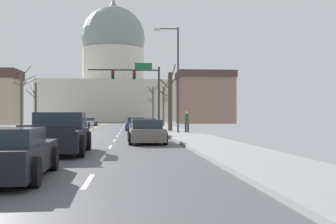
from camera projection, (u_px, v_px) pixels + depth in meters
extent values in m
cube|color=#4E4E53|center=(74.00, 135.00, 33.07)|extent=(14.00, 180.00, 0.06)
cube|color=yellow|center=(73.00, 134.00, 33.06)|extent=(0.10, 176.40, 0.00)
cube|color=yellow|center=(76.00, 134.00, 33.08)|extent=(0.10, 176.40, 0.00)
cube|color=silver|center=(88.00, 181.00, 9.39)|extent=(0.12, 2.20, 0.00)
cube|color=silver|center=(103.00, 158.00, 14.57)|extent=(0.12, 2.20, 0.00)
cube|color=silver|center=(110.00, 147.00, 19.75)|extent=(0.12, 2.20, 0.00)
cube|color=silver|center=(114.00, 140.00, 24.92)|extent=(0.12, 2.20, 0.00)
cube|color=silver|center=(117.00, 136.00, 30.10)|extent=(0.12, 2.20, 0.00)
cube|color=silver|center=(119.00, 133.00, 35.28)|extent=(0.12, 2.20, 0.00)
cube|color=silver|center=(121.00, 131.00, 40.46)|extent=(0.12, 2.20, 0.00)
cube|color=silver|center=(122.00, 129.00, 45.64)|extent=(0.12, 2.20, 0.00)
cube|color=silver|center=(123.00, 128.00, 50.82)|extent=(0.12, 2.20, 0.00)
cube|color=silver|center=(123.00, 127.00, 56.00)|extent=(0.12, 2.20, 0.00)
cube|color=silver|center=(124.00, 126.00, 61.17)|extent=(0.12, 2.20, 0.00)
cube|color=silver|center=(124.00, 125.00, 66.35)|extent=(0.12, 2.20, 0.00)
cube|color=silver|center=(125.00, 124.00, 71.53)|extent=(0.12, 2.20, 0.00)
cube|color=silver|center=(125.00, 124.00, 76.71)|extent=(0.12, 2.20, 0.00)
cube|color=silver|center=(126.00, 123.00, 81.89)|extent=(0.12, 2.20, 0.00)
cube|color=silver|center=(126.00, 123.00, 87.07)|extent=(0.12, 2.20, 0.00)
cube|color=silver|center=(126.00, 122.00, 92.25)|extent=(0.12, 2.20, 0.00)
cube|color=silver|center=(126.00, 122.00, 97.43)|extent=(0.12, 2.20, 0.00)
cube|color=silver|center=(18.00, 137.00, 29.47)|extent=(0.12, 2.20, 0.00)
cube|color=silver|center=(35.00, 133.00, 34.65)|extent=(0.12, 2.20, 0.00)
cube|color=silver|center=(47.00, 131.00, 39.83)|extent=(0.12, 2.20, 0.00)
cube|color=silver|center=(57.00, 129.00, 45.01)|extent=(0.12, 2.20, 0.00)
cube|color=silver|center=(64.00, 128.00, 50.19)|extent=(0.12, 2.20, 0.00)
cube|color=silver|center=(70.00, 127.00, 55.37)|extent=(0.12, 2.20, 0.00)
cube|color=silver|center=(76.00, 126.00, 60.54)|extent=(0.12, 2.20, 0.00)
cube|color=silver|center=(80.00, 125.00, 65.72)|extent=(0.12, 2.20, 0.00)
cube|color=silver|center=(84.00, 124.00, 70.90)|extent=(0.12, 2.20, 0.00)
cube|color=silver|center=(87.00, 124.00, 76.08)|extent=(0.12, 2.20, 0.00)
cube|color=silver|center=(90.00, 123.00, 81.26)|extent=(0.12, 2.20, 0.00)
cube|color=silver|center=(92.00, 123.00, 86.44)|extent=(0.12, 2.20, 0.00)
cube|color=silver|center=(94.00, 122.00, 91.62)|extent=(0.12, 2.20, 0.00)
cube|color=silver|center=(96.00, 122.00, 96.79)|extent=(0.12, 2.20, 0.00)
cube|color=gray|center=(180.00, 133.00, 33.84)|extent=(3.00, 180.00, 0.14)
cylinder|color=#28282D|center=(159.00, 97.00, 46.15)|extent=(0.22, 0.22, 6.79)
cylinder|color=#28282D|center=(124.00, 70.00, 45.82)|extent=(7.80, 0.16, 0.16)
cube|color=black|center=(134.00, 75.00, 45.92)|extent=(0.32, 0.28, 0.92)
sphere|color=red|center=(134.00, 72.00, 45.77)|extent=(0.22, 0.22, 0.22)
sphere|color=#332B05|center=(134.00, 75.00, 45.76)|extent=(0.22, 0.22, 0.22)
sphere|color=black|center=(134.00, 77.00, 45.76)|extent=(0.22, 0.22, 0.22)
cube|color=black|center=(113.00, 75.00, 45.71)|extent=(0.32, 0.28, 0.92)
sphere|color=red|center=(113.00, 72.00, 45.56)|extent=(0.22, 0.22, 0.22)
sphere|color=#332B05|center=(113.00, 75.00, 45.55)|extent=(0.22, 0.22, 0.22)
sphere|color=black|center=(113.00, 77.00, 45.55)|extent=(0.22, 0.22, 0.22)
cube|color=#146033|center=(143.00, 66.00, 46.04)|extent=(1.90, 0.06, 0.70)
cylinder|color=#333338|center=(178.00, 80.00, 32.87)|extent=(0.14, 0.14, 8.36)
cylinder|color=#333338|center=(168.00, 29.00, 32.84)|extent=(1.67, 0.09, 0.09)
cube|color=#B2B2AD|center=(157.00, 29.00, 32.76)|extent=(0.56, 0.24, 0.16)
cube|color=beige|center=(113.00, 102.00, 108.44)|extent=(35.50, 22.84, 10.14)
cylinder|color=beige|center=(113.00, 66.00, 108.52)|extent=(15.88, 15.88, 8.72)
sphere|color=gray|center=(113.00, 38.00, 108.59)|extent=(16.42, 16.42, 16.42)
cone|color=gray|center=(113.00, 2.00, 108.67)|extent=(1.80, 1.80, 2.40)
cube|color=navy|center=(136.00, 125.00, 41.88)|extent=(1.92, 4.53, 0.68)
cube|color=#232D38|center=(136.00, 120.00, 41.80)|extent=(1.66, 2.03, 0.46)
cylinder|color=black|center=(127.00, 127.00, 43.21)|extent=(0.23, 0.64, 0.64)
cylinder|color=black|center=(145.00, 127.00, 43.34)|extent=(0.23, 0.64, 0.64)
cylinder|color=black|center=(127.00, 128.00, 40.42)|extent=(0.23, 0.64, 0.64)
cylinder|color=black|center=(146.00, 128.00, 40.56)|extent=(0.23, 0.64, 0.64)
cube|color=#6B6056|center=(142.00, 128.00, 35.52)|extent=(1.80, 4.40, 0.57)
cube|color=#232D38|center=(142.00, 122.00, 35.16)|extent=(1.54, 1.89, 0.38)
cylinder|color=black|center=(132.00, 129.00, 36.77)|extent=(0.23, 0.64, 0.64)
cylinder|color=black|center=(151.00, 129.00, 36.96)|extent=(0.23, 0.64, 0.64)
cylinder|color=black|center=(132.00, 130.00, 34.07)|extent=(0.23, 0.64, 0.64)
cylinder|color=black|center=(153.00, 130.00, 34.26)|extent=(0.23, 0.64, 0.64)
cube|color=black|center=(143.00, 129.00, 29.61)|extent=(1.99, 4.58, 0.68)
cube|color=#232D38|center=(143.00, 122.00, 29.26)|extent=(1.70, 2.29, 0.45)
cylinder|color=black|center=(129.00, 131.00, 30.89)|extent=(0.24, 0.65, 0.64)
cylinder|color=black|center=(154.00, 131.00, 31.12)|extent=(0.24, 0.65, 0.64)
cylinder|color=black|center=(130.00, 133.00, 28.11)|extent=(0.24, 0.65, 0.64)
cylinder|color=black|center=(157.00, 133.00, 28.33)|extent=(0.24, 0.65, 0.64)
cube|color=#6B6056|center=(146.00, 134.00, 22.33)|extent=(1.85, 4.41, 0.63)
cube|color=#232D38|center=(147.00, 124.00, 22.20)|extent=(1.58, 2.02, 0.47)
cylinder|color=black|center=(130.00, 136.00, 23.58)|extent=(0.23, 0.64, 0.64)
cylinder|color=black|center=(160.00, 136.00, 23.78)|extent=(0.23, 0.64, 0.64)
cylinder|color=black|center=(131.00, 139.00, 20.89)|extent=(0.23, 0.64, 0.64)
cylinder|color=black|center=(165.00, 139.00, 21.08)|extent=(0.23, 0.64, 0.64)
cube|color=black|center=(58.00, 139.00, 16.18)|extent=(2.17, 5.27, 0.73)
cube|color=#1E2833|center=(60.00, 121.00, 16.92)|extent=(1.92, 1.82, 0.66)
cube|color=black|center=(46.00, 128.00, 13.65)|extent=(1.89, 0.14, 0.22)
cylinder|color=black|center=(38.00, 141.00, 17.62)|extent=(0.30, 0.81, 0.80)
cylinder|color=black|center=(88.00, 141.00, 17.85)|extent=(0.30, 0.81, 0.80)
cylinder|color=black|center=(21.00, 147.00, 14.51)|extent=(0.30, 0.81, 0.80)
cylinder|color=black|center=(81.00, 146.00, 14.74)|extent=(0.30, 0.81, 0.80)
cube|color=black|center=(7.00, 158.00, 9.76)|extent=(1.88, 4.40, 0.65)
cube|color=#232D38|center=(4.00, 137.00, 9.48)|extent=(1.59, 2.09, 0.38)
cylinder|color=black|center=(53.00, 159.00, 11.21)|extent=(0.24, 0.65, 0.64)
cylinder|color=black|center=(34.00, 172.00, 8.54)|extent=(0.24, 0.65, 0.64)
cube|color=#9EA3A8|center=(79.00, 124.00, 51.45)|extent=(2.02, 4.58, 0.66)
cube|color=#232D38|center=(80.00, 119.00, 51.56)|extent=(1.71, 2.03, 0.47)
cylinder|color=black|center=(85.00, 125.00, 50.10)|extent=(0.24, 0.65, 0.64)
cylinder|color=black|center=(70.00, 125.00, 50.00)|extent=(0.24, 0.65, 0.64)
cylinder|color=black|center=(89.00, 125.00, 52.90)|extent=(0.24, 0.65, 0.64)
cylinder|color=black|center=(74.00, 125.00, 52.80)|extent=(0.24, 0.65, 0.64)
cube|color=silver|center=(89.00, 123.00, 62.20)|extent=(1.87, 4.69, 0.59)
cube|color=#232D38|center=(89.00, 119.00, 62.36)|extent=(1.63, 2.24, 0.40)
cylinder|color=black|center=(95.00, 124.00, 60.83)|extent=(0.23, 0.64, 0.64)
cylinder|color=black|center=(82.00, 124.00, 60.68)|extent=(0.23, 0.64, 0.64)
cylinder|color=black|center=(96.00, 123.00, 63.72)|extent=(0.23, 0.64, 0.64)
cylinder|color=black|center=(84.00, 123.00, 63.57)|extent=(0.23, 0.64, 0.64)
cube|color=#6B6056|center=(76.00, 121.00, 74.77)|extent=(1.96, 4.42, 0.68)
cube|color=#232D38|center=(76.00, 118.00, 75.03)|extent=(1.69, 2.16, 0.40)
cylinder|color=black|center=(80.00, 122.00, 73.47)|extent=(0.24, 0.65, 0.64)
cylinder|color=black|center=(69.00, 122.00, 73.35)|extent=(0.24, 0.65, 0.64)
cylinder|color=black|center=(82.00, 122.00, 76.18)|extent=(0.24, 0.65, 0.64)
cylinder|color=black|center=(72.00, 122.00, 76.06)|extent=(0.24, 0.65, 0.64)
cube|color=#8C6656|center=(205.00, 101.00, 79.64)|extent=(10.28, 8.08, 8.59)
cube|color=#47332D|center=(205.00, 75.00, 79.68)|extent=(10.69, 8.40, 1.30)
cylinder|color=#4C3D2D|center=(170.00, 101.00, 37.80)|extent=(0.40, 0.40, 5.28)
cylinder|color=#4C3D2D|center=(165.00, 84.00, 37.17)|extent=(1.16, 1.31, 0.96)
cylinder|color=#4C3D2D|center=(175.00, 79.00, 37.45)|extent=(0.93, 0.92, 1.32)
cylinder|color=#4C3D2D|center=(165.00, 94.00, 38.15)|extent=(0.98, 0.86, 0.75)
cylinder|color=#4C3D2D|center=(173.00, 73.00, 37.23)|extent=(0.46, 1.33, 1.52)
cylinder|color=brown|center=(21.00, 100.00, 48.92)|extent=(0.33, 0.33, 6.41)
cylinder|color=brown|center=(23.00, 85.00, 49.19)|extent=(0.50, 0.61, 0.91)
cylinder|color=brown|center=(17.00, 84.00, 48.91)|extent=(0.95, 0.14, 0.56)
cylinder|color=brown|center=(24.00, 84.00, 48.72)|extent=(0.83, 0.57, 0.54)
cylinder|color=brown|center=(29.00, 83.00, 49.23)|extent=(1.65, 0.51, 0.97)
cylinder|color=brown|center=(26.00, 72.00, 48.66)|extent=(1.34, 0.79, 1.35)
cylinder|color=brown|center=(29.00, 79.00, 49.15)|extent=(1.64, 0.35, 0.83)
cylinder|color=brown|center=(164.00, 106.00, 55.26)|extent=(0.25, 0.25, 5.19)
cylinder|color=brown|center=(164.00, 92.00, 54.86)|extent=(0.24, 0.92, 0.85)
cylinder|color=brown|center=(166.00, 86.00, 54.81)|extent=(0.61, 1.10, 1.20)
cylinder|color=brown|center=(166.00, 100.00, 55.47)|extent=(0.84, 0.45, 0.75)
cylinder|color=brown|center=(165.00, 99.00, 55.64)|extent=(0.46, 0.82, 0.76)
cylinder|color=brown|center=(160.00, 91.00, 55.69)|extent=(0.84, 0.97, 0.97)
cylinder|color=#4C3D2D|center=(36.00, 104.00, 58.02)|extent=(0.30, 0.30, 5.97)
cylinder|color=#4C3D2D|center=(31.00, 94.00, 57.38)|extent=(1.13, 1.33, 1.13)
cylinder|color=#4C3D2D|center=(35.00, 93.00, 58.58)|extent=(0.62, 1.20, 0.80)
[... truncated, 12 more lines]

